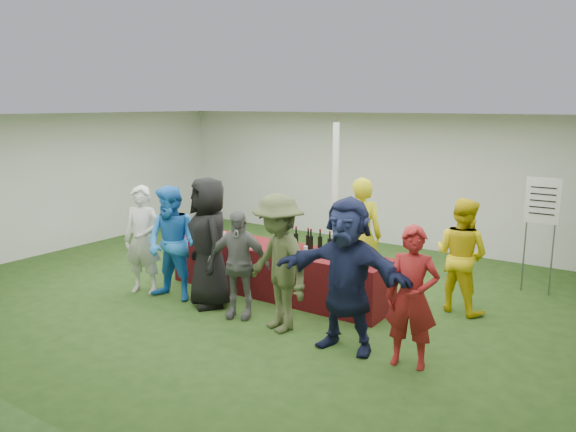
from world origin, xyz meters
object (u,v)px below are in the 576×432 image
Objects in this scene: wine_list_sign at (542,209)px; customer_5 at (347,275)px; customer_1 at (172,244)px; customer_2 at (209,242)px; dump_bucket at (361,260)px; customer_3 at (238,264)px; staff_back at (461,255)px; staff_pourer at (360,236)px; serving_table at (277,271)px; customer_4 at (278,263)px; customer_6 at (412,297)px; customer_0 at (143,240)px.

customer_5 reaches higher than wine_list_sign.
customer_2 reaches higher than customer_1.
dump_bucket is 0.14× the size of customer_5.
staff_back is at bearing 17.46° from customer_3.
staff_pourer is 1.11× the size of staff_back.
serving_table is 1.63m from customer_1.
customer_4 is at bearing -128.99° from dump_bucket.
wine_list_sign is 1.00× the size of staff_pourer.
customer_4 reaches higher than dump_bucket.
dump_bucket is 1.66m from customer_3.
customer_2 is 2.35m from customer_5.
serving_table is at bearing 35.84° from customer_1.
customer_2 is 3.15m from customer_6.
customer_1 is 1.07× the size of customer_6.
wine_list_sign is 5.57m from customer_1.
staff_pourer is at bearing 119.04° from customer_6.
serving_table is at bearing 11.71° from customer_0.
customer_6 is (2.61, -1.12, 0.42)m from serving_table.
customer_5 is at bearing -72.91° from dump_bucket.
customer_0 reaches higher than customer_3.
customer_3 is (1.85, 0.03, -0.09)m from customer_0.
serving_table is at bearing 145.65° from customer_6.
serving_table is 1.95× the size of customer_5.
customer_1 is 3.76m from customer_6.
serving_table is 14.13× the size of dump_bucket.
dump_bucket is 1.49m from staff_back.
dump_bucket is at bearing -5.16° from customer_0.
customer_5 reaches higher than serving_table.
customer_3 is at bearing -18.96° from customer_0.
customer_4 is (0.71, -0.06, 0.14)m from customer_3.
customer_5 is at bearing 89.76° from staff_pourer.
staff_back reaches higher than customer_3.
staff_pourer is 0.96× the size of customer_2.
customer_3 is 1.72m from customer_5.
customer_1 is 0.63m from customer_2.
customer_3 is (-0.91, -1.84, -0.15)m from staff_pourer.
wine_list_sign is 6.08m from customer_0.
customer_1 reaches higher than customer_6.
dump_bucket is 0.16× the size of customer_6.
customer_6 is at bearing 107.19° from staff_pourer.
wine_list_sign is 1.05× the size of customer_1.
staff_pourer is at bearing 80.59° from customer_2.
serving_table is 2.15× the size of customer_0.
customer_6 is at bearing 105.73° from staff_back.
staff_pourer is (1.00, 0.79, 0.53)m from serving_table.
customer_5 is at bearing -20.80° from customer_0.
customer_6 is (3.76, -0.07, -0.06)m from customer_1.
customer_2 is (-2.06, -0.71, 0.10)m from dump_bucket.
staff_pourer is at bearing 16.85° from staff_back.
dump_bucket is at bearing 60.97° from staff_back.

